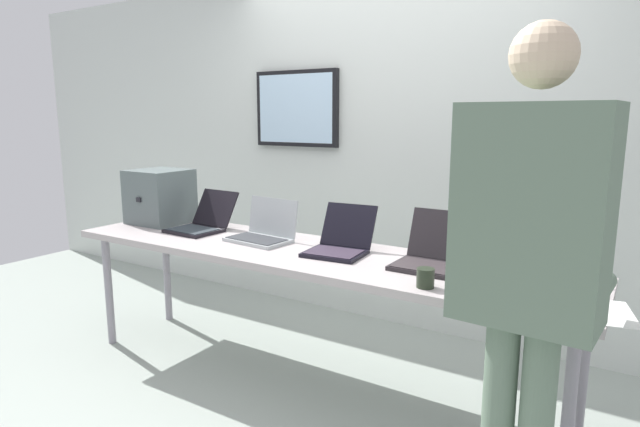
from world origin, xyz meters
The scene contains 12 objects.
ground centered at (0.00, 0.00, -0.02)m, with size 8.00×8.00×0.04m, color #9AA49B.
back_wall centered at (-0.02, 1.13, 1.29)m, with size 8.00×0.11×2.57m.
workbench centered at (0.00, 0.00, 0.73)m, with size 3.00×0.70×0.78m.
equipment_box centered at (-1.27, 0.11, 0.97)m, with size 0.36×0.36×0.37m.
laptop_station_0 centered at (-0.84, 0.08, 0.84)m, with size 0.34×0.40×0.24m.
laptop_station_1 centered at (-0.33, 0.07, 0.84)m, with size 0.39×0.30×0.24m.
laptop_station_2 centered at (0.19, 0.07, 0.84)m, with size 0.33×0.39×0.24m.
laptop_station_3 centered at (0.72, 0.08, 0.84)m, with size 0.35×0.35×0.26m.
laptop_station_4 centered at (1.25, 0.08, 0.84)m, with size 0.35×0.34×0.26m.
person centered at (1.28, -0.62, 1.09)m, with size 0.46×0.61×1.79m.
coffee_mug centered at (0.80, -0.25, 0.83)m, with size 0.08×0.08×0.08m.
paper_sheet centered at (1.48, -0.17, 0.79)m, with size 0.27×0.34×0.00m.
Camera 1 is at (1.59, -2.34, 1.52)m, focal length 29.69 mm.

